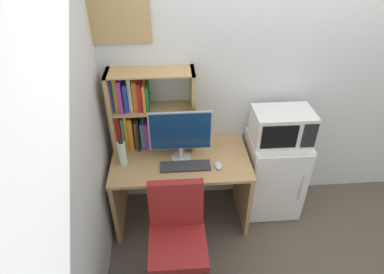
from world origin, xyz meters
name	(u,v)px	position (x,y,z in m)	size (l,w,h in m)	color
wall_back	(326,79)	(0.40, 0.02, 1.30)	(6.40, 0.04, 2.60)	silver
wall_left	(42,241)	(-1.62, -1.60, 1.30)	(0.04, 4.40, 2.60)	silver
desk	(181,177)	(-0.94, -0.33, 0.51)	(1.22, 0.67, 0.74)	tan
hutch_bookshelf	(140,110)	(-1.28, -0.11, 1.12)	(0.73, 0.25, 0.74)	tan
monitor	(180,133)	(-0.93, -0.33, 1.01)	(0.53, 0.18, 0.47)	#B7B7BC
keyboard	(185,166)	(-0.90, -0.46, 0.75)	(0.43, 0.13, 0.02)	#333338
computer_mouse	(218,165)	(-0.62, -0.47, 0.75)	(0.07, 0.11, 0.03)	silver
water_bottle	(122,153)	(-1.43, -0.36, 0.85)	(0.07, 0.07, 0.24)	silver
mini_fridge	(273,175)	(-0.03, -0.25, 0.42)	(0.53, 0.49, 0.83)	white
microwave	(282,126)	(-0.03, -0.25, 0.98)	(0.52, 0.34, 0.29)	silver
desk_chair	(178,244)	(-1.00, -1.00, 0.42)	(0.50, 0.50, 0.94)	black
wall_corkboard	(108,17)	(-1.45, -0.01, 1.88)	(0.64, 0.02, 0.40)	tan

